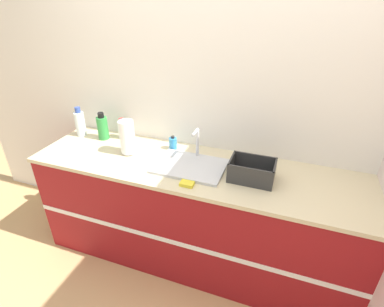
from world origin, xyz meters
name	(u,v)px	position (x,y,z in m)	size (l,w,h in m)	color
ground_plane	(181,284)	(0.00, 0.00, 0.00)	(12.00, 12.00, 0.00)	tan
wall_back	(211,98)	(0.00, 0.68, 1.30)	(4.85, 0.06, 2.60)	silver
counter_cabinet	(195,214)	(0.00, 0.32, 0.45)	(2.47, 0.67, 0.90)	maroon
sink	(191,165)	(-0.03, 0.30, 0.91)	(0.50, 0.35, 0.24)	silver
paper_towel_roll	(127,137)	(-0.55, 0.33, 1.03)	(0.11, 0.11, 0.27)	#4C4C51
dish_rack	(252,172)	(0.41, 0.30, 0.95)	(0.30, 0.20, 0.14)	#2D2D2D
bottle_white_spray	(122,129)	(-0.74, 0.55, 0.97)	(0.07, 0.07, 0.18)	white
bottle_green	(103,127)	(-0.89, 0.49, 1.00)	(0.09, 0.09, 0.23)	#2D8C3D
bottle_clear	(80,123)	(-1.11, 0.48, 1.01)	(0.08, 0.08, 0.26)	silver
soap_dispenser	(173,143)	(-0.25, 0.51, 0.95)	(0.06, 0.06, 0.11)	#338CCC
sponge	(187,184)	(0.03, 0.08, 0.91)	(0.09, 0.06, 0.02)	yellow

